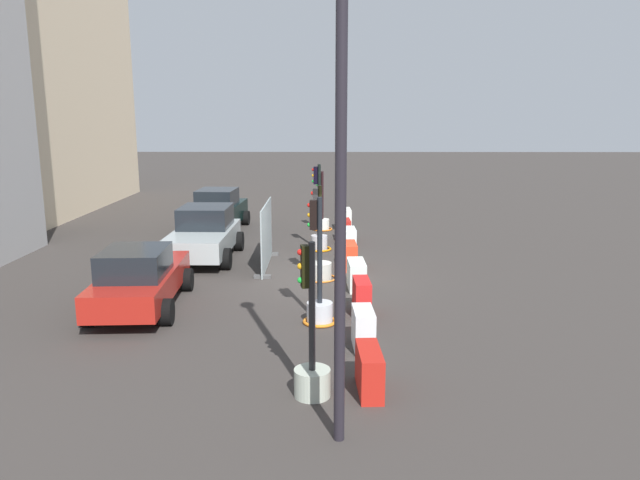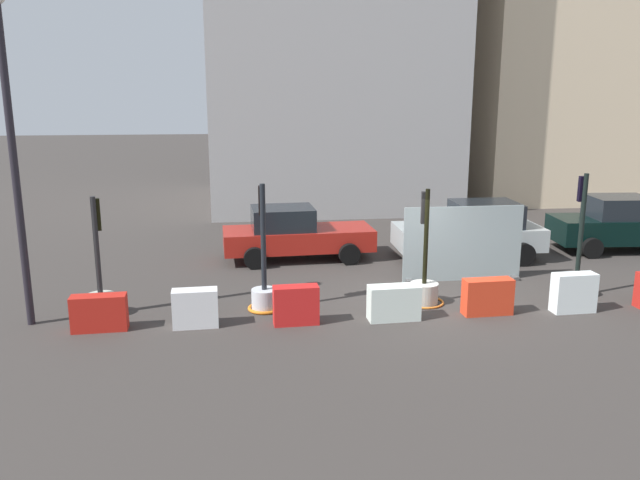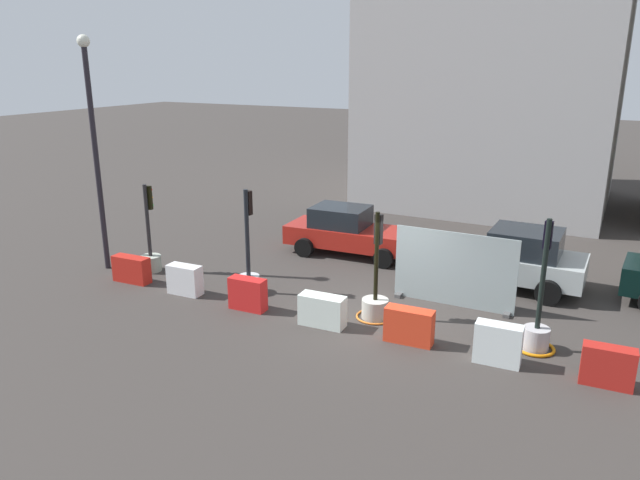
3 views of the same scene
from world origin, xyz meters
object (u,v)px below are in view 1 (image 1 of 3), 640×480
at_px(construction_barrier_3, 356,275).
at_px(construction_barrier_4, 350,256).
at_px(construction_barrier_2, 362,297).
at_px(construction_barrier_1, 363,329).
at_px(car_black_sedan, 218,211).
at_px(traffic_light_2, 320,263).
at_px(construction_barrier_0, 369,371).
at_px(traffic_light_4, 322,220).
at_px(traffic_light_3, 319,235).
at_px(car_silver_hatchback, 204,234).
at_px(traffic_light_1, 319,300).
at_px(construction_barrier_6, 345,230).
at_px(construction_barrier_7, 345,220).
at_px(street_lamp_post, 341,166).
at_px(traffic_light_0, 312,365).
at_px(construction_barrier_5, 350,241).
at_px(car_red_compact, 140,279).

distance_m(construction_barrier_3, construction_barrier_4, 2.18).
bearing_deg(construction_barrier_4, construction_barrier_2, -178.48).
xyz_separation_m(construction_barrier_1, car_black_sedan, (12.78, 5.22, 0.41)).
relative_size(traffic_light_2, construction_barrier_0, 2.38).
distance_m(traffic_light_4, construction_barrier_3, 8.65).
height_order(traffic_light_3, car_silver_hatchback, traffic_light_3).
distance_m(traffic_light_1, construction_barrier_3, 2.99).
bearing_deg(traffic_light_3, traffic_light_1, -179.36).
bearing_deg(construction_barrier_6, construction_barrier_7, -1.70).
height_order(construction_barrier_3, car_silver_hatchback, car_silver_hatchback).
distance_m(traffic_light_3, car_black_sedan, 5.58).
distance_m(construction_barrier_1, street_lamp_post, 5.12).
relative_size(construction_barrier_1, construction_barrier_2, 0.98).
xyz_separation_m(traffic_light_2, car_black_sedan, (7.49, 4.27, 0.36)).
bearing_deg(traffic_light_3, street_lamp_post, -178.07).
bearing_deg(traffic_light_1, construction_barrier_4, -10.22).
bearing_deg(traffic_light_0, construction_barrier_5, -5.74).
xyz_separation_m(traffic_light_3, construction_barrier_0, (-11.13, -0.99, -0.15)).
height_order(traffic_light_4, construction_barrier_3, traffic_light_4).
height_order(traffic_light_1, construction_barrier_5, traffic_light_1).
bearing_deg(construction_barrier_4, traffic_light_1, 169.78).
distance_m(construction_barrier_6, car_red_compact, 9.68).
bearing_deg(construction_barrier_3, traffic_light_4, 6.61).
relative_size(construction_barrier_2, car_silver_hatchback, 0.23).
bearing_deg(construction_barrier_6, traffic_light_3, 146.64).
bearing_deg(traffic_light_4, construction_barrier_7, -95.46).
bearing_deg(construction_barrier_4, construction_barrier_1, -179.82).
bearing_deg(car_silver_hatchback, construction_barrier_2, -139.20).
relative_size(traffic_light_3, construction_barrier_1, 3.10).
distance_m(construction_barrier_6, construction_barrier_7, 2.19).
distance_m(traffic_light_3, construction_barrier_1, 9.19).
bearing_deg(car_black_sedan, traffic_light_3, -130.86).
relative_size(traffic_light_2, construction_barrier_6, 2.72).
relative_size(traffic_light_2, traffic_light_3, 0.90).
relative_size(car_red_compact, street_lamp_post, 0.65).
bearing_deg(traffic_light_0, construction_barrier_6, -4.41).
height_order(construction_barrier_6, street_lamp_post, street_lamp_post).
distance_m(construction_barrier_5, car_red_compact, 8.05).
xyz_separation_m(construction_barrier_6, car_silver_hatchback, (-2.78, 4.79, 0.41)).
bearing_deg(construction_barrier_6, car_red_compact, 146.53).
relative_size(car_silver_hatchback, car_red_compact, 0.96).
xyz_separation_m(traffic_light_4, car_silver_hatchback, (-5.06, 3.90, 0.41)).
bearing_deg(construction_barrier_1, construction_barrier_6, 0.15).
relative_size(construction_barrier_0, construction_barrier_4, 1.02).
bearing_deg(traffic_light_1, construction_barrier_0, -165.55).
distance_m(construction_barrier_4, street_lamp_post, 10.70).
bearing_deg(car_silver_hatchback, construction_barrier_5, -82.32).
relative_size(construction_barrier_3, street_lamp_post, 0.17).
height_order(traffic_light_2, street_lamp_post, street_lamp_post).
xyz_separation_m(construction_barrier_5, car_red_compact, (-5.95, 5.42, 0.31)).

